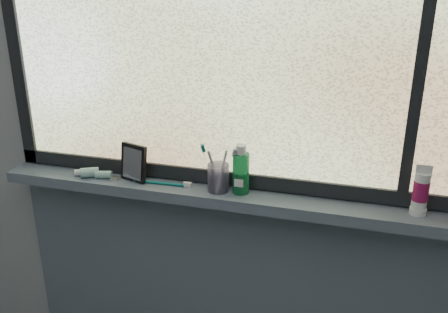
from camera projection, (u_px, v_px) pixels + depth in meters
wall_back at (224, 120)px, 1.71m from camera, size 3.00×0.01×2.50m
windowsill at (219, 195)px, 1.73m from camera, size 1.62×0.14×0.04m
sill_apron at (223, 306)px, 1.97m from camera, size 1.62×0.02×0.98m
window_pane at (223, 38)px, 1.58m from camera, size 1.50×0.01×1.00m
frame_bottom at (222, 177)px, 1.75m from camera, size 1.60×0.03×0.05m
frame_left at (14, 30)px, 1.78m from camera, size 0.05×0.03×1.10m
frame_mullion at (423, 46)px, 1.43m from camera, size 0.03×0.03×1.00m
vanity_mirror at (134, 163)px, 1.78m from camera, size 0.12×0.08×0.13m
toothpaste_tube at (95, 173)px, 1.81m from camera, size 0.21×0.12×0.04m
toothbrush_cup at (218, 178)px, 1.70m from camera, size 0.10×0.10×0.10m
toothbrush_lying at (159, 182)px, 1.76m from camera, size 0.23×0.03×0.02m
mouthwash_bottle at (241, 169)px, 1.67m from camera, size 0.06×0.06×0.14m
cream_tube at (421, 188)px, 1.53m from camera, size 0.05×0.05×0.12m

